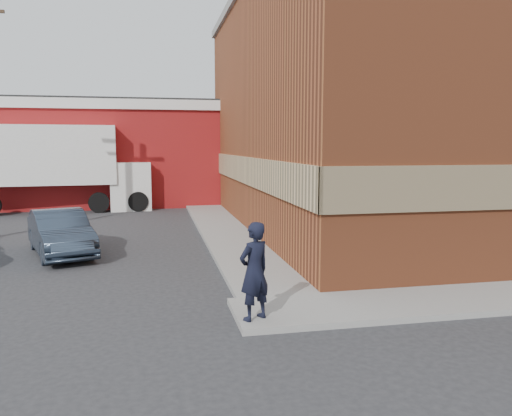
{
  "coord_description": "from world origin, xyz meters",
  "views": [
    {
      "loc": [
        -1.91,
        -9.82,
        3.23
      ],
      "look_at": [
        0.8,
        3.39,
        1.53
      ],
      "focal_mm": 35.0,
      "sensor_mm": 36.0,
      "label": 1
    }
  ],
  "objects": [
    {
      "name": "man",
      "position": [
        -0.2,
        -1.33,
        1.01
      ],
      "size": [
        0.77,
        0.69,
        1.78
      ],
      "primitive_type": "imported",
      "rotation": [
        0.0,
        0.0,
        3.66
      ],
      "color": "black",
      "rests_on": "sidewalk_south"
    },
    {
      "name": "sidewalk_west",
      "position": [
        0.6,
        9.0,
        0.06
      ],
      "size": [
        1.8,
        18.0,
        0.12
      ],
      "primitive_type": "cube",
      "color": "gray",
      "rests_on": "ground"
    },
    {
      "name": "sedan",
      "position": [
        -4.66,
        5.58,
        0.66
      ],
      "size": [
        2.62,
        4.26,
        1.33
      ],
      "primitive_type": "imported",
      "rotation": [
        0.0,
        0.0,
        0.33
      ],
      "color": "#2E3B4C",
      "rests_on": "ground"
    },
    {
      "name": "box_truck",
      "position": [
        -6.17,
        16.05,
        2.41
      ],
      "size": [
        8.6,
        3.07,
        4.17
      ],
      "rotation": [
        0.0,
        0.0,
        0.06
      ],
      "color": "white",
      "rests_on": "ground"
    },
    {
      "name": "warehouse",
      "position": [
        -6.0,
        20.0,
        2.81
      ],
      "size": [
        16.3,
        8.3,
        5.6
      ],
      "color": "maroon",
      "rests_on": "ground"
    },
    {
      "name": "ground",
      "position": [
        0.0,
        0.0,
        0.0
      ],
      "size": [
        90.0,
        90.0,
        0.0
      ],
      "primitive_type": "plane",
      "color": "#28282B",
      "rests_on": "ground"
    },
    {
      "name": "brick_building",
      "position": [
        8.5,
        9.0,
        4.68
      ],
      "size": [
        14.25,
        18.25,
        9.36
      ],
      "color": "brown",
      "rests_on": "ground"
    }
  ]
}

